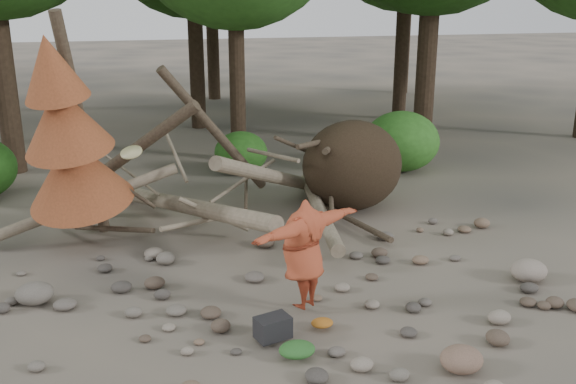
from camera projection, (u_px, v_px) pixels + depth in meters
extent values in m
plane|color=#514C44|center=(287.00, 312.00, 9.62)|extent=(120.00, 120.00, 0.00)
ellipsoid|color=#332619|center=(352.00, 165.00, 13.93)|extent=(2.20, 1.87, 1.98)
cylinder|color=gray|center=(190.00, 207.00, 12.63)|extent=(2.61, 5.11, 1.08)
cylinder|color=gray|center=(273.00, 176.00, 13.43)|extent=(3.18, 3.71, 1.90)
cylinder|color=brown|center=(124.00, 158.00, 12.92)|extent=(3.08, 1.91, 2.49)
cylinder|color=gray|center=(319.00, 208.00, 13.14)|extent=(1.13, 4.98, 0.43)
cylinder|color=brown|center=(215.00, 131.00, 13.45)|extent=(2.39, 1.03, 2.89)
cylinder|color=gray|center=(84.00, 203.00, 12.37)|extent=(3.71, 0.86, 1.20)
cylinder|color=#4C3F30|center=(113.00, 229.00, 12.15)|extent=(1.52, 1.70, 0.49)
cylinder|color=gray|center=(243.00, 180.00, 13.50)|extent=(1.57, 0.85, 0.69)
cylinder|color=#4C3F30|center=(309.00, 152.00, 14.23)|extent=(1.92, 1.25, 1.10)
cylinder|color=gray|center=(175.00, 154.00, 12.76)|extent=(0.37, 1.42, 0.85)
cylinder|color=#4C3F30|center=(351.00, 220.00, 13.07)|extent=(0.79, 2.54, 0.12)
cylinder|color=gray|center=(205.00, 220.00, 12.16)|extent=(1.78, 1.11, 0.29)
cylinder|color=#4C3F30|center=(82.00, 128.00, 11.77)|extent=(0.67, 1.13, 4.35)
cone|color=brown|center=(76.00, 170.00, 11.65)|extent=(2.06, 2.13, 1.86)
cone|color=brown|center=(63.00, 118.00, 11.14)|extent=(1.71, 1.78, 1.65)
cone|color=brown|center=(51.00, 67.00, 10.67)|extent=(1.23, 1.30, 1.41)
cylinder|color=#38281C|center=(236.00, 32.00, 17.30)|extent=(0.44, 0.44, 7.14)
cylinder|color=#38281C|center=(194.00, 2.00, 21.59)|extent=(0.52, 0.52, 8.54)
cylinder|color=#38281C|center=(404.00, 8.00, 23.11)|extent=(0.50, 0.50, 8.12)
cylinder|color=#38281C|center=(407.00, 8.00, 29.61)|extent=(0.46, 0.46, 7.84)
ellipsoid|color=#2C681E|center=(241.00, 153.00, 16.85)|extent=(1.40, 1.40, 1.12)
ellipsoid|color=#377C26|center=(401.00, 141.00, 17.07)|extent=(2.00, 2.00, 1.60)
imported|color=#AD4327|center=(304.00, 254.00, 9.39)|extent=(2.09, 1.47, 1.68)
cylinder|color=tan|center=(131.00, 152.00, 8.70)|extent=(0.34, 0.34, 0.17)
cube|color=black|center=(273.00, 331.00, 8.76)|extent=(0.53, 0.42, 0.31)
ellipsoid|color=#295F26|center=(297.00, 353.00, 8.35)|extent=(0.48, 0.40, 0.18)
ellipsoid|color=#A35E1B|center=(322.00, 326.00, 9.09)|extent=(0.32, 0.26, 0.12)
ellipsoid|color=#7F614F|center=(462.00, 359.00, 8.07)|extent=(0.55, 0.50, 0.33)
ellipsoid|color=gray|center=(529.00, 270.00, 10.61)|extent=(0.61, 0.55, 0.37)
ellipsoid|color=#686157|center=(35.00, 293.00, 9.83)|extent=(0.57, 0.51, 0.34)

